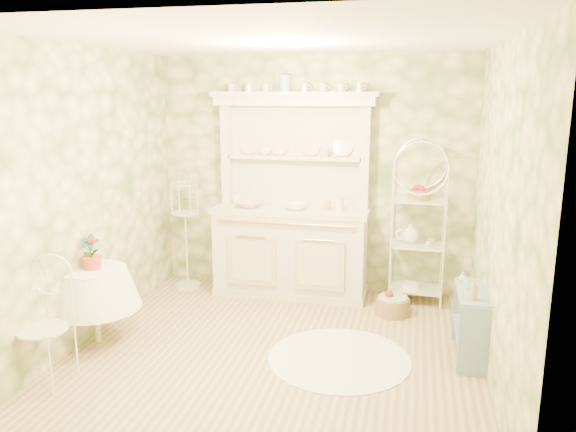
% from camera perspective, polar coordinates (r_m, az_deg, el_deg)
% --- Properties ---
extents(floor, '(3.60, 3.60, 0.00)m').
position_cam_1_polar(floor, '(5.19, -1.26, -13.69)').
color(floor, tan).
rests_on(floor, ground).
extents(ceiling, '(3.60, 3.60, 0.00)m').
position_cam_1_polar(ceiling, '(4.67, -1.43, 17.52)').
color(ceiling, white).
rests_on(ceiling, floor).
extents(wall_left, '(3.60, 3.60, 0.00)m').
position_cam_1_polar(wall_left, '(5.47, -19.96, 1.85)').
color(wall_left, beige).
rests_on(wall_left, floor).
extents(wall_right, '(3.60, 3.60, 0.00)m').
position_cam_1_polar(wall_right, '(4.66, 20.67, 0.03)').
color(wall_right, beige).
rests_on(wall_right, floor).
extents(wall_back, '(3.60, 3.60, 0.00)m').
position_cam_1_polar(wall_back, '(6.48, 2.56, 4.16)').
color(wall_back, beige).
rests_on(wall_back, floor).
extents(wall_front, '(3.60, 3.60, 0.00)m').
position_cam_1_polar(wall_front, '(3.09, -9.56, -5.43)').
color(wall_front, beige).
rests_on(wall_front, floor).
extents(kitchen_dresser, '(1.87, 0.61, 2.29)m').
position_cam_1_polar(kitchen_dresser, '(6.29, 0.29, 2.02)').
color(kitchen_dresser, silver).
rests_on(kitchen_dresser, floor).
extents(bakers_rack, '(0.56, 0.41, 1.74)m').
position_cam_1_polar(bakers_rack, '(6.26, 13.07, -0.94)').
color(bakers_rack, white).
rests_on(bakers_rack, floor).
extents(side_shelf, '(0.34, 0.73, 0.60)m').
position_cam_1_polar(side_shelf, '(5.24, 18.01, -10.49)').
color(side_shelf, '#7897B1').
rests_on(side_shelf, floor).
extents(round_table, '(0.87, 0.87, 0.74)m').
position_cam_1_polar(round_table, '(5.54, -18.98, -8.46)').
color(round_table, white).
rests_on(round_table, floor).
extents(cafe_chair, '(0.48, 0.48, 0.86)m').
position_cam_1_polar(cafe_chair, '(4.95, -23.66, -10.74)').
color(cafe_chair, white).
rests_on(cafe_chair, floor).
extents(birdcage_stand, '(0.37, 0.37, 1.39)m').
position_cam_1_polar(birdcage_stand, '(6.69, -10.33, -1.48)').
color(birdcage_stand, white).
rests_on(birdcage_stand, floor).
extents(floor_basket, '(0.35, 0.35, 0.22)m').
position_cam_1_polar(floor_basket, '(6.05, 10.59, -8.86)').
color(floor_basket, olive).
rests_on(floor_basket, floor).
extents(lace_rug, '(1.45, 1.45, 0.01)m').
position_cam_1_polar(lace_rug, '(5.10, 5.22, -14.20)').
color(lace_rug, white).
rests_on(lace_rug, floor).
extents(bowl_floral, '(0.38, 0.38, 0.07)m').
position_cam_1_polar(bowl_floral, '(6.37, -4.01, 0.95)').
color(bowl_floral, white).
rests_on(bowl_floral, kitchen_dresser).
extents(bowl_white, '(0.28, 0.28, 0.08)m').
position_cam_1_polar(bowl_white, '(6.22, 0.79, 0.70)').
color(bowl_white, white).
rests_on(bowl_white, kitchen_dresser).
extents(cup_left, '(0.16, 0.16, 0.10)m').
position_cam_1_polar(cup_left, '(6.45, -2.38, 6.45)').
color(cup_left, white).
rests_on(cup_left, kitchen_dresser).
extents(cup_right, '(0.10, 0.10, 0.10)m').
position_cam_1_polar(cup_right, '(6.28, 3.82, 6.27)').
color(cup_right, white).
rests_on(cup_right, kitchen_dresser).
extents(potted_geranium, '(0.20, 0.16, 0.33)m').
position_cam_1_polar(potted_geranium, '(5.38, -19.42, -3.75)').
color(potted_geranium, '#3F7238').
rests_on(potted_geranium, round_table).
extents(bottle_amber, '(0.09, 0.09, 0.17)m').
position_cam_1_polar(bottle_amber, '(4.90, 18.33, -7.32)').
color(bottle_amber, tan).
rests_on(bottle_amber, side_shelf).
extents(bottle_blue, '(0.06, 0.06, 0.11)m').
position_cam_1_polar(bottle_blue, '(5.13, 17.63, -6.72)').
color(bottle_blue, '#9BCADB').
rests_on(bottle_blue, side_shelf).
extents(bottle_glass, '(0.07, 0.07, 0.09)m').
position_cam_1_polar(bottle_glass, '(5.34, 17.33, -6.01)').
color(bottle_glass, silver).
rests_on(bottle_glass, side_shelf).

